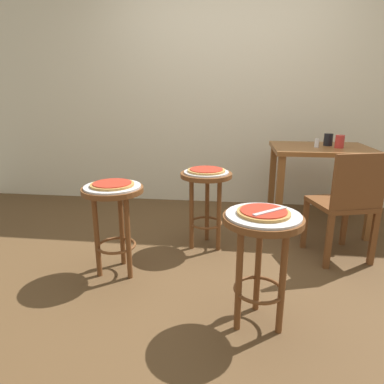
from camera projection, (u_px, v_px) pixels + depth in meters
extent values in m
plane|color=brown|center=(219.00, 266.00, 2.51)|extent=(6.00, 6.00, 0.00)
cube|color=beige|center=(229.00, 70.00, 3.67)|extent=(6.00, 0.10, 3.00)
cylinder|color=brown|center=(263.00, 219.00, 1.72)|extent=(0.41, 0.41, 0.03)
cylinder|color=brown|center=(258.00, 263.00, 1.93)|extent=(0.04, 0.04, 0.60)
cylinder|color=brown|center=(239.00, 280.00, 1.76)|extent=(0.04, 0.04, 0.60)
cylinder|color=brown|center=(282.00, 282.00, 1.73)|extent=(0.04, 0.04, 0.60)
torus|color=brown|center=(259.00, 289.00, 1.83)|extent=(0.28, 0.28, 0.02)
cylinder|color=silver|center=(263.00, 215.00, 1.71)|extent=(0.39, 0.39, 0.01)
cylinder|color=#B78442|center=(263.00, 213.00, 1.71)|extent=(0.27, 0.27, 0.01)
cylinder|color=red|center=(264.00, 211.00, 1.70)|extent=(0.24, 0.24, 0.01)
cylinder|color=brown|center=(113.00, 190.00, 2.26)|extent=(0.41, 0.41, 0.03)
cylinder|color=brown|center=(122.00, 227.00, 2.47)|extent=(0.04, 0.04, 0.60)
cylinder|color=brown|center=(97.00, 236.00, 2.30)|extent=(0.04, 0.04, 0.60)
cylinder|color=brown|center=(128.00, 238.00, 2.27)|extent=(0.04, 0.04, 0.60)
torus|color=brown|center=(116.00, 245.00, 2.37)|extent=(0.28, 0.28, 0.02)
cylinder|color=silver|center=(112.00, 187.00, 2.25)|extent=(0.38, 0.38, 0.01)
cylinder|color=#B78442|center=(112.00, 185.00, 2.25)|extent=(0.29, 0.29, 0.01)
cylinder|color=red|center=(112.00, 183.00, 2.24)|extent=(0.26, 0.26, 0.01)
cylinder|color=brown|center=(206.00, 175.00, 2.68)|extent=(0.41, 0.41, 0.03)
cylinder|color=brown|center=(207.00, 207.00, 2.89)|extent=(0.04, 0.04, 0.60)
cylinder|color=brown|center=(191.00, 214.00, 2.72)|extent=(0.04, 0.04, 0.60)
cylinder|color=brown|center=(219.00, 216.00, 2.70)|extent=(0.04, 0.04, 0.60)
torus|color=brown|center=(206.00, 223.00, 2.80)|extent=(0.28, 0.28, 0.02)
cylinder|color=silver|center=(206.00, 172.00, 2.68)|extent=(0.36, 0.36, 0.01)
cylinder|color=tan|center=(206.00, 170.00, 2.67)|extent=(0.30, 0.30, 0.01)
cylinder|color=red|center=(206.00, 169.00, 2.67)|extent=(0.26, 0.26, 0.01)
cube|color=brown|center=(321.00, 149.00, 3.11)|extent=(0.88, 0.72, 0.04)
cube|color=brown|center=(279.00, 197.00, 2.97)|extent=(0.06, 0.06, 0.74)
cube|color=brown|center=(372.00, 200.00, 2.87)|extent=(0.06, 0.06, 0.74)
cube|color=brown|center=(272.00, 180.00, 3.56)|extent=(0.06, 0.06, 0.74)
cube|color=brown|center=(349.00, 182.00, 3.47)|extent=(0.06, 0.06, 0.74)
cylinder|color=red|center=(340.00, 142.00, 3.01)|extent=(0.08, 0.08, 0.12)
cylinder|color=black|center=(328.00, 140.00, 3.14)|extent=(0.08, 0.08, 0.11)
cylinder|color=white|center=(317.00, 143.00, 3.05)|extent=(0.04, 0.04, 0.08)
cube|color=brown|center=(341.00, 204.00, 2.56)|extent=(0.50, 0.50, 0.04)
cube|color=brown|center=(360.00, 182.00, 2.33)|extent=(0.39, 0.14, 0.40)
cube|color=brown|center=(345.00, 222.00, 2.82)|extent=(0.04, 0.04, 0.42)
cube|color=brown|center=(305.00, 224.00, 2.77)|extent=(0.04, 0.04, 0.42)
cube|color=brown|center=(373.00, 239.00, 2.48)|extent=(0.04, 0.04, 0.42)
cube|color=brown|center=(329.00, 242.00, 2.43)|extent=(0.04, 0.04, 0.42)
cube|color=silver|center=(270.00, 211.00, 1.68)|extent=(0.18, 0.16, 0.01)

